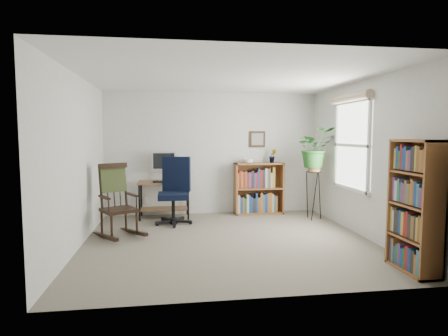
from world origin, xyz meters
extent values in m
cube|color=gray|center=(0.00, 0.00, 0.00)|extent=(4.20, 4.00, 0.00)
cube|color=silver|center=(0.00, 0.00, 2.40)|extent=(4.20, 4.00, 0.00)
cube|color=silver|center=(0.00, 2.00, 1.20)|extent=(4.20, 0.00, 2.40)
cube|color=silver|center=(0.00, -2.00, 1.20)|extent=(4.20, 0.00, 2.40)
cube|color=silver|center=(-2.10, 0.00, 1.20)|extent=(0.00, 4.00, 2.40)
cube|color=silver|center=(2.10, 0.00, 1.20)|extent=(0.00, 4.00, 2.40)
cube|color=black|center=(-0.96, 1.58, 0.71)|extent=(0.40, 0.15, 0.02)
imported|color=#246222|center=(1.80, 1.19, 1.70)|extent=(1.69, 1.87, 1.46)
imported|color=#246222|center=(1.18, 1.83, 1.07)|extent=(0.13, 0.24, 0.11)
camera|label=1|loc=(-0.82, -5.39, 1.56)|focal=30.00mm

